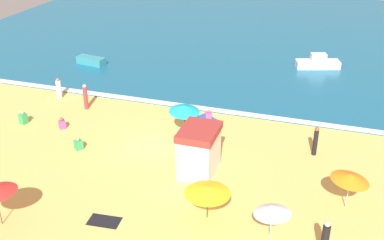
{
  "coord_description": "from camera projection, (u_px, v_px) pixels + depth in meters",
  "views": [
    {
      "loc": [
        10.56,
        -24.13,
        14.91
      ],
      "look_at": [
        1.82,
        2.85,
        0.8
      ],
      "focal_mm": 43.96,
      "sensor_mm": 36.0,
      "label": 1
    }
  ],
  "objects": [
    {
      "name": "beachgoer_10",
      "position": [
        325.0,
        239.0,
        20.78
      ],
      "size": [
        0.49,
        0.49,
        1.92
      ],
      "color": "black",
      "rests_on": "ground_plane"
    },
    {
      "name": "beachgoer_6",
      "position": [
        86.0,
        97.0,
        34.8
      ],
      "size": [
        0.41,
        0.41,
        1.94
      ],
      "color": "red",
      "rests_on": "ground_plane"
    },
    {
      "name": "beachgoer_2",
      "position": [
        315.0,
        141.0,
        28.74
      ],
      "size": [
        0.37,
        0.37,
        1.9
      ],
      "color": "black",
      "rests_on": "ground_plane"
    },
    {
      "name": "ground_plane",
      "position": [
        151.0,
        146.0,
        30.11
      ],
      "size": [
        60.0,
        60.0,
        0.0
      ],
      "primitive_type": "plane",
      "color": "#EDBC60"
    },
    {
      "name": "beach_umbrella_1",
      "position": [
        351.0,
        177.0,
        23.51
      ],
      "size": [
        2.32,
        2.3,
        2.15
      ],
      "color": "silver",
      "rests_on": "ground_plane"
    },
    {
      "name": "beach_towel_2",
      "position": [
        190.0,
        143.0,
        30.49
      ],
      "size": [
        1.31,
        1.18,
        0.01
      ],
      "color": "blue",
      "rests_on": "ground_plane"
    },
    {
      "name": "ocean_water",
      "position": [
        244.0,
        31.0,
        53.93
      ],
      "size": [
        60.0,
        44.0,
        0.1
      ],
      "primitive_type": "cube",
      "color": "#196084",
      "rests_on": "ground_plane"
    },
    {
      "name": "lifeguard_cabana",
      "position": [
        199.0,
        150.0,
        26.76
      ],
      "size": [
        2.06,
        2.73,
        2.83
      ],
      "color": "white",
      "rests_on": "ground_plane"
    },
    {
      "name": "beachgoer_3",
      "position": [
        79.0,
        144.0,
        29.62
      ],
      "size": [
        0.63,
        0.63,
        0.8
      ],
      "color": "green",
      "rests_on": "ground_plane"
    },
    {
      "name": "wave_breaker_foam",
      "position": [
        183.0,
        106.0,
        35.43
      ],
      "size": [
        57.0,
        0.7,
        0.01
      ],
      "primitive_type": "cube",
      "color": "white",
      "rests_on": "ocean_water"
    },
    {
      "name": "beach_umbrella_2",
      "position": [
        184.0,
        108.0,
        30.54
      ],
      "size": [
        2.9,
        2.9,
        2.31
      ],
      "color": "#4C3823",
      "rests_on": "ground_plane"
    },
    {
      "name": "beach_umbrella_5",
      "position": [
        272.0,
        210.0,
        21.39
      ],
      "size": [
        2.45,
        2.44,
        2.03
      ],
      "color": "silver",
      "rests_on": "ground_plane"
    },
    {
      "name": "small_boat_1",
      "position": [
        318.0,
        63.0,
        42.65
      ],
      "size": [
        4.11,
        2.45,
        1.35
      ],
      "color": "white",
      "rests_on": "ocean_water"
    },
    {
      "name": "beachgoer_8",
      "position": [
        59.0,
        89.0,
        36.66
      ],
      "size": [
        0.4,
        0.4,
        1.65
      ],
      "color": "white",
      "rests_on": "ground_plane"
    },
    {
      "name": "beachgoer_9",
      "position": [
        62.0,
        124.0,
        32.17
      ],
      "size": [
        0.56,
        0.56,
        0.82
      ],
      "color": "#D84CA5",
      "rests_on": "ground_plane"
    },
    {
      "name": "small_boat_0",
      "position": [
        91.0,
        61.0,
        43.55
      ],
      "size": [
        2.85,
        1.43,
        0.69
      ],
      "color": "teal",
      "rests_on": "ocean_water"
    },
    {
      "name": "beachgoer_4",
      "position": [
        23.0,
        118.0,
        32.82
      ],
      "size": [
        0.57,
        0.57,
        0.97
      ],
      "color": "green",
      "rests_on": "ground_plane"
    },
    {
      "name": "beach_umbrella_3",
      "position": [
        208.0,
        190.0,
        22.88
      ],
      "size": [
        2.63,
        2.63,
        1.87
      ],
      "color": "#4C3823",
      "rests_on": "ground_plane"
    },
    {
      "name": "beach_towel_0",
      "position": [
        208.0,
        118.0,
        33.7
      ],
      "size": [
        1.76,
        1.54,
        0.01
      ],
      "color": "blue",
      "rests_on": "ground_plane"
    },
    {
      "name": "beachgoer_5",
      "position": [
        208.0,
        117.0,
        33.09
      ],
      "size": [
        0.55,
        0.55,
        0.9
      ],
      "color": "#D84CA5",
      "rests_on": "ground_plane"
    },
    {
      "name": "beach_towel_1",
      "position": [
        104.0,
        221.0,
        23.34
      ],
      "size": [
        1.69,
        1.08,
        0.01
      ],
      "color": "black",
      "rests_on": "ground_plane"
    }
  ]
}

